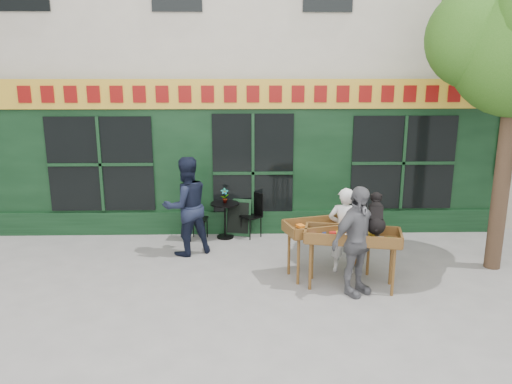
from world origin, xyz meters
TOP-DOWN VIEW (x-y plane):
  - ground at (0.00, 0.00)m, footprint 80.00×80.00m
  - building at (0.00, 5.97)m, footprint 14.00×7.26m
  - book_cart_center at (1.55, -0.47)m, footprint 1.59×0.91m
  - dog at (1.90, -0.52)m, footprint 0.45×0.66m
  - woman at (1.55, 0.18)m, footprint 0.62×0.47m
  - book_cart_right at (1.26, 0.04)m, footprint 1.61×1.00m
  - man_right at (1.56, -0.71)m, footprint 1.09×0.95m
  - bistro_table at (-0.60, 2.04)m, footprint 0.60×0.60m
  - bistro_chair_left at (-1.24, 1.95)m, footprint 0.40×0.40m
  - bistro_chair_right at (0.02, 2.15)m, footprint 0.51×0.51m
  - potted_plant at (-0.60, 2.04)m, footprint 0.18×0.14m
  - man_left at (-1.30, 1.14)m, footprint 1.16×1.08m
  - chalkboard at (-0.33, 2.19)m, footprint 0.59×0.30m

SIDE VIEW (x-z plane):
  - ground at x=0.00m, z-range 0.00..0.00m
  - chalkboard at x=-0.33m, z-range 0.01..0.79m
  - bistro_table at x=-0.60m, z-range 0.16..0.92m
  - bistro_chair_left at x=-1.24m, z-range 0.08..1.03m
  - bistro_chair_right at x=0.02m, z-range 0.08..1.03m
  - woman at x=1.55m, z-range 0.00..1.53m
  - book_cart_center at x=1.55m, z-range 0.33..1.32m
  - book_cart_right at x=1.26m, z-range 0.33..1.32m
  - man_right at x=1.56m, z-range 0.00..1.76m
  - potted_plant at x=-0.60m, z-range 0.77..1.08m
  - man_left at x=-1.30m, z-range 0.00..1.91m
  - dog at x=1.90m, z-range 0.99..1.59m
  - building at x=0.00m, z-range -0.03..9.97m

